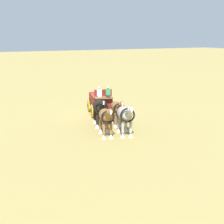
{
  "coord_description": "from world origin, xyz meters",
  "views": [
    {
      "loc": [
        25.16,
        -11.35,
        6.69
      ],
      "look_at": [
        4.32,
        -1.04,
        1.2
      ],
      "focal_mm": 52.88,
      "sensor_mm": 36.0,
      "label": 1
    }
  ],
  "objects_px": {
    "draft_horse_rear_off": "(100,108)",
    "draft_horse_rear_near": "(117,109)",
    "draft_horse_lead_off": "(106,117)",
    "draft_horse_lead_near": "(125,115)",
    "show_wagon": "(101,101)"
  },
  "relations": [
    {
      "from": "draft_horse_lead_near",
      "to": "draft_horse_lead_off",
      "type": "relative_size",
      "value": 1.0
    },
    {
      "from": "draft_horse_rear_near",
      "to": "draft_horse_lead_off",
      "type": "distance_m",
      "value": 2.9
    },
    {
      "from": "draft_horse_rear_off",
      "to": "draft_horse_rear_near",
      "type": "bearing_deg",
      "value": 73.63
    },
    {
      "from": "draft_horse_rear_near",
      "to": "draft_horse_lead_near",
      "type": "bearing_deg",
      "value": -15.25
    },
    {
      "from": "show_wagon",
      "to": "draft_horse_rear_off",
      "type": "height_order",
      "value": "show_wagon"
    },
    {
      "from": "draft_horse_rear_off",
      "to": "draft_horse_lead_near",
      "type": "height_order",
      "value": "draft_horse_lead_near"
    },
    {
      "from": "draft_horse_rear_off",
      "to": "draft_horse_lead_off",
      "type": "xyz_separation_m",
      "value": [
        2.53,
        -0.69,
        -0.05
      ]
    },
    {
      "from": "draft_horse_lead_near",
      "to": "draft_horse_lead_off",
      "type": "xyz_separation_m",
      "value": [
        -0.32,
        -1.26,
        -0.07
      ]
    },
    {
      "from": "draft_horse_lead_off",
      "to": "draft_horse_lead_near",
      "type": "bearing_deg",
      "value": 75.64
    },
    {
      "from": "draft_horse_rear_near",
      "to": "draft_horse_lead_near",
      "type": "height_order",
      "value": "draft_horse_lead_near"
    },
    {
      "from": "show_wagon",
      "to": "draft_horse_lead_off",
      "type": "xyz_separation_m",
      "value": [
        5.82,
        -2.26,
        0.18
      ]
    },
    {
      "from": "show_wagon",
      "to": "draft_horse_rear_near",
      "type": "distance_m",
      "value": 3.67
    },
    {
      "from": "draft_horse_rear_near",
      "to": "draft_horse_rear_off",
      "type": "distance_m",
      "value": 1.31
    },
    {
      "from": "show_wagon",
      "to": "draft_horse_lead_near",
      "type": "distance_m",
      "value": 6.23
    },
    {
      "from": "draft_horse_lead_near",
      "to": "draft_horse_rear_near",
      "type": "bearing_deg",
      "value": 164.75
    }
  ]
}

